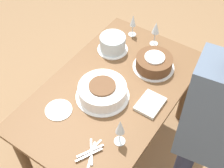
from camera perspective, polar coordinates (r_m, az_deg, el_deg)
name	(u,v)px	position (r m, az deg, el deg)	size (l,w,h in m)	color
ground_plane	(112,146)	(2.72, 0.00, -11.30)	(12.00, 12.00, 0.00)	#8E6B47
dining_table	(112,101)	(2.20, 0.00, -3.05)	(1.36, 0.83, 0.75)	brown
cake_center_white	(102,91)	(2.02, -1.76, -1.31)	(0.36, 0.36, 0.11)	white
cake_front_chocolate	(154,63)	(2.23, 7.69, 3.91)	(0.30, 0.30, 0.11)	white
cake_back_decorated	(113,44)	(2.34, 0.12, 7.41)	(0.23, 0.23, 0.12)	white
wine_glass_near	(133,22)	(2.44, 3.86, 11.28)	(0.06, 0.06, 0.19)	silver
wine_glass_far	(156,29)	(2.35, 8.00, 9.94)	(0.06, 0.06, 0.20)	silver
wine_glass_extra	(120,128)	(1.74, 1.49, -8.01)	(0.07, 0.07, 0.21)	silver
dessert_plate_left	(59,110)	(2.02, -9.73, -4.69)	(0.17, 0.17, 0.01)	white
fork_pile	(91,152)	(1.82, -3.92, -12.35)	(0.20, 0.11, 0.01)	silver
napkin_stack	(150,104)	(2.02, 6.99, -3.64)	(0.19, 0.15, 0.02)	silver
person_cutting	(219,132)	(1.74, 18.93, -8.38)	(0.27, 0.43, 1.60)	#2D334C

